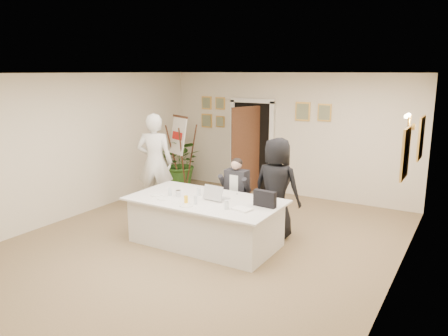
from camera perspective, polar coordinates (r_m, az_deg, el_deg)
floor at (r=7.51m, az=-2.46°, el=-9.61°), size 7.00×7.00×0.00m
ceiling at (r=6.96m, az=-2.68°, el=12.27°), size 6.00×7.00×0.02m
wall_back at (r=10.17m, az=8.31°, el=4.33°), size 6.00×0.10×2.80m
wall_front at (r=4.69m, az=-26.81°, el=-6.66°), size 6.00×0.10×2.80m
wall_left at (r=9.08m, az=-18.65°, el=2.81°), size 0.10×7.00×2.80m
wall_right at (r=6.05m, az=21.99°, el=-2.09°), size 0.10×7.00×2.80m
doorway at (r=10.43m, az=3.38°, el=2.66°), size 1.14×0.86×2.20m
pictures_back_wall at (r=10.42m, az=4.23°, el=7.11°), size 3.40×0.06×0.80m
pictures_right_wall at (r=7.15m, az=23.51°, el=2.80°), size 0.06×2.20×0.80m
wall_sconce at (r=7.12m, az=23.19°, el=5.63°), size 0.20×0.30×0.24m
conference_table at (r=7.32m, az=-2.44°, el=-6.94°), size 2.53×1.36×0.78m
seated_man at (r=7.96m, az=1.51°, el=-3.29°), size 0.59×0.62×1.32m
flip_chart at (r=10.50m, az=-5.49°, el=1.46°), size 0.63×0.51×1.77m
standing_man at (r=9.06m, az=-9.02°, el=0.76°), size 0.87×0.76×2.01m
standing_woman at (r=7.59m, az=6.87°, el=-2.54°), size 0.87×0.58×1.74m
potted_palm at (r=10.89m, az=-5.52°, el=0.66°), size 1.26×1.16×1.19m
laptop at (r=7.15m, az=-0.90°, el=-3.01°), size 0.38×0.39×0.28m
laptop_bag at (r=6.79m, az=5.36°, el=-4.02°), size 0.37×0.12×0.26m
paper_stack at (r=6.64m, az=2.38°, el=-5.40°), size 0.32×0.25×0.03m
plate_left at (r=7.49m, az=-8.83°, el=-3.50°), size 0.24×0.24×0.01m
plate_mid at (r=7.27m, az=-7.78°, el=-3.96°), size 0.30×0.30×0.01m
plate_near at (r=6.86m, az=-4.94°, el=-4.88°), size 0.23×0.23×0.01m
glass_a at (r=7.42m, az=-7.07°, el=-3.09°), size 0.06×0.06×0.14m
glass_b at (r=6.90m, az=-3.73°, el=-4.21°), size 0.07×0.07×0.14m
glass_c at (r=6.65m, az=0.34°, el=-4.83°), size 0.08×0.08×0.14m
glass_d at (r=7.39m, az=-3.31°, el=-3.07°), size 0.08×0.08×0.14m
oj_glass at (r=6.95m, az=-4.98°, el=-4.15°), size 0.07×0.07×0.13m
steel_jug at (r=7.36m, az=-5.98°, el=-3.32°), size 0.11×0.11×0.11m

